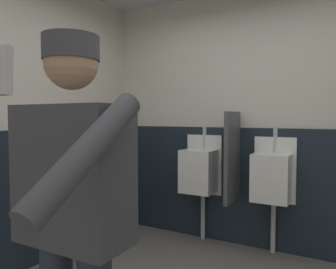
# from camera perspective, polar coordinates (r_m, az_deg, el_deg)

# --- Properties ---
(wall_back) EXTENTS (4.03, 0.12, 2.66)m
(wall_back) POSITION_cam_1_polar(r_m,az_deg,el_deg) (3.46, 16.48, 2.71)
(wall_back) COLOR beige
(wall_back) RESTS_ON ground_plane
(wainscot_band_back) EXTENTS (3.43, 0.03, 1.24)m
(wainscot_band_back) POSITION_cam_1_polar(r_m,az_deg,el_deg) (3.46, 16.02, -9.16)
(wainscot_band_back) COLOR #19232D
(wainscot_band_back) RESTS_ON ground_plane
(wainscot_band_left) EXTENTS (0.03, 3.42, 1.24)m
(wainscot_band_left) POSITION_cam_1_polar(r_m,az_deg,el_deg) (3.02, -27.43, -11.21)
(wainscot_band_left) COLOR #19232D
(wainscot_band_left) RESTS_ON ground_plane
(urinal_left) EXTENTS (0.40, 0.34, 1.24)m
(urinal_left) POSITION_cam_1_polar(r_m,az_deg,el_deg) (3.48, 5.70, -6.31)
(urinal_left) COLOR white
(urinal_left) RESTS_ON ground_plane
(urinal_middle) EXTENTS (0.40, 0.34, 1.24)m
(urinal_middle) POSITION_cam_1_polar(r_m,az_deg,el_deg) (3.27, 17.97, -7.08)
(urinal_middle) COLOR white
(urinal_middle) RESTS_ON ground_plane
(privacy_divider_panel) EXTENTS (0.04, 0.40, 0.90)m
(privacy_divider_panel) POSITION_cam_1_polar(r_m,az_deg,el_deg) (3.26, 11.29, -3.93)
(privacy_divider_panel) COLOR #4C4C51
(person) EXTENTS (0.70, 0.60, 1.68)m
(person) POSITION_cam_1_polar(r_m,az_deg,el_deg) (1.42, -16.62, -11.48)
(person) COLOR #2D3342
(person) RESTS_ON ground_plane
(cell_phone) EXTENTS (0.06, 0.03, 0.11)m
(cell_phone) POSITION_cam_1_polar(r_m,az_deg,el_deg) (0.83, -27.61, 9.96)
(cell_phone) COLOR silver
(trash_bin) EXTENTS (0.38, 0.38, 0.59)m
(trash_bin) POSITION_cam_1_polar(r_m,az_deg,el_deg) (3.34, -13.02, -15.31)
(trash_bin) COLOR #38383D
(trash_bin) RESTS_ON ground_plane
(hand_dryer) EXTENTS (0.24, 0.23, 0.28)m
(hand_dryer) POSITION_cam_1_polar(r_m,az_deg,el_deg) (3.06, -21.30, -1.38)
(hand_dryer) COLOR silver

